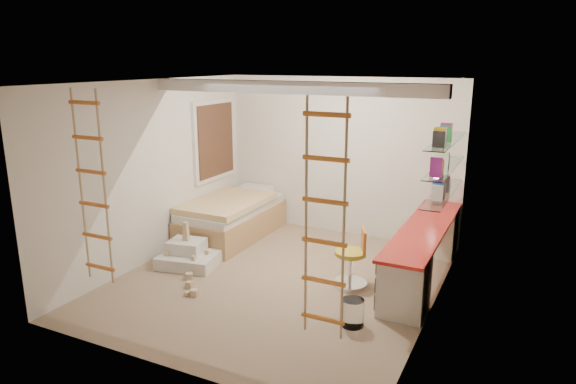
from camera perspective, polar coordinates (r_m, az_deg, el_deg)
The scene contains 15 objects.
floor at distance 6.96m, azimuth -1.10°, elevation -9.76°, with size 4.50×4.50×0.00m, color #93795F.
ceiling_beam at distance 6.63m, azimuth 0.00°, elevation 11.55°, with size 4.00×0.18×0.16m, color white.
window_frame at distance 8.75m, azimuth -8.22°, elevation 5.73°, with size 0.06×1.15×1.35m, color white.
window_blind at distance 8.73m, azimuth -8.00°, elevation 5.72°, with size 0.02×1.00×1.20m, color #4C2D1E.
rope_ladder_left at distance 5.92m, azimuth -20.90°, elevation 0.39°, with size 0.41×0.04×2.13m, color #BF6120, non-canonical shape.
rope_ladder_right at distance 4.41m, azimuth 4.10°, elevation -3.34°, with size 0.41×0.04×2.13m, color orange, non-canonical shape.
waste_bin at distance 5.85m, azimuth 7.22°, elevation -13.16°, with size 0.25×0.25×0.31m, color white.
desk at distance 7.06m, azimuth 14.78°, elevation -6.38°, with size 0.56×2.80×0.75m.
shelves at distance 6.99m, azimuth 17.03°, elevation 2.63°, with size 0.25×1.80×0.71m.
bed at distance 8.53m, azimuth -6.22°, elevation -2.84°, with size 1.02×2.00×0.69m.
task_lamp at distance 7.76m, azimuth 16.22°, elevation 1.08°, with size 0.14×0.36×0.57m.
swivel_chair at distance 6.75m, azimuth 7.12°, elevation -8.06°, with size 0.60×0.60×0.77m.
play_platform at distance 7.53m, azimuth -11.02°, elevation -6.99°, with size 0.89×0.75×0.35m.
toy_blocks at distance 7.15m, azimuth -11.01°, elevation -7.48°, with size 0.95×0.99×0.62m.
books at distance 6.97m, azimuth 17.08°, elevation 3.29°, with size 0.14×0.70×0.92m.
Camera 1 is at (2.90, -5.65, 2.86)m, focal length 32.00 mm.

